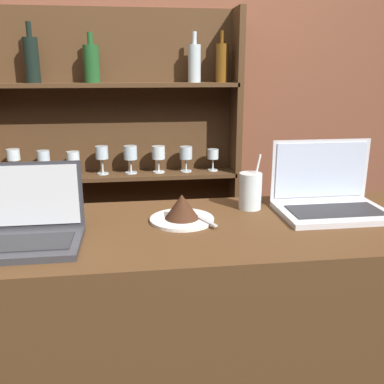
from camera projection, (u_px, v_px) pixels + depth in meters
name	position (u px, v px, depth m)	size (l,w,h in m)	color
bar_counter	(156.00, 376.00, 1.42)	(2.12, 0.56, 1.05)	#4C3019
back_wall	(141.00, 101.00, 2.21)	(7.00, 0.06, 2.70)	brown
back_shelf	(118.00, 181.00, 2.22)	(1.25, 0.18, 1.79)	#472D19
laptop_near	(26.00, 227.00, 1.16)	(0.29, 0.22, 0.21)	#333338
laptop_far	(329.00, 197.00, 1.42)	(0.35, 0.25, 0.23)	silver
cake_plate	(182.00, 211.00, 1.33)	(0.20, 0.20, 0.09)	silver
water_glass	(250.00, 191.00, 1.44)	(0.08, 0.08, 0.19)	silver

